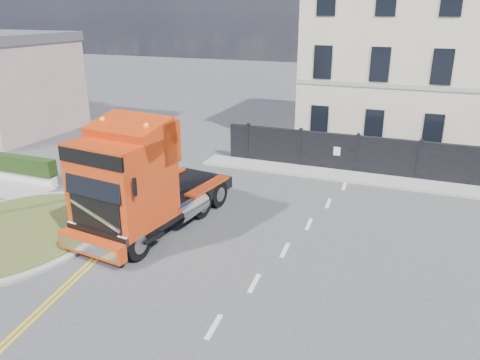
% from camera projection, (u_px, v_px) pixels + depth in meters
% --- Properties ---
extents(ground, '(120.00, 120.00, 0.00)m').
position_uv_depth(ground, '(214.00, 232.00, 17.94)').
color(ground, '#424244').
rests_on(ground, ground).
extents(traffic_island, '(6.80, 6.80, 0.17)m').
position_uv_depth(traffic_island, '(13.00, 233.00, 17.70)').
color(traffic_island, '#989892').
rests_on(traffic_island, ground).
extents(seaside_bldg_pink, '(8.00, 8.00, 6.00)m').
position_uv_depth(seaside_bldg_pink, '(0.00, 88.00, 31.66)').
color(seaside_bldg_pink, '#C9A29D').
rests_on(seaside_bldg_pink, ground).
extents(hoarding_fence, '(18.80, 0.25, 2.00)m').
position_uv_depth(hoarding_fence, '(409.00, 160.00, 23.20)').
color(hoarding_fence, black).
rests_on(hoarding_fence, ground).
extents(georgian_building, '(12.30, 10.30, 12.80)m').
position_uv_depth(georgian_building, '(415.00, 49.00, 28.30)').
color(georgian_building, beige).
rests_on(georgian_building, ground).
extents(pavement_far, '(20.00, 1.60, 0.12)m').
position_uv_depth(pavement_far, '(394.00, 182.00, 22.92)').
color(pavement_far, '#989892').
rests_on(pavement_far, ground).
extents(truck, '(3.62, 7.60, 4.38)m').
position_uv_depth(truck, '(137.00, 185.00, 17.15)').
color(truck, black).
rests_on(truck, ground).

